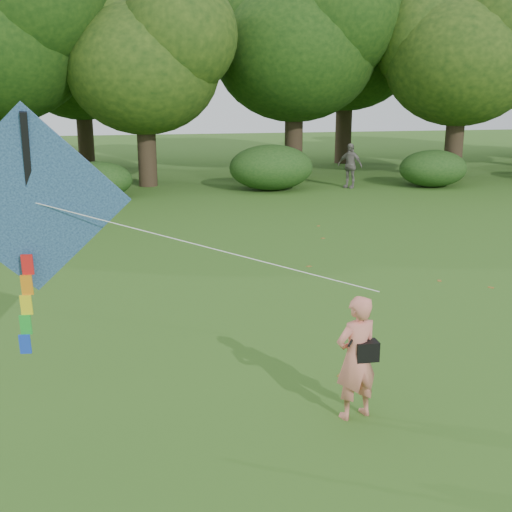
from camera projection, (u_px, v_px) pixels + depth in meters
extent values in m
plane|color=#265114|center=(332.00, 388.00, 9.30)|extent=(100.00, 100.00, 0.00)
imported|color=#E27D6A|center=(356.00, 358.00, 8.30)|extent=(0.70, 0.56, 1.68)
imported|color=#22242D|center=(9.00, 178.00, 25.02)|extent=(0.90, 0.92, 1.50)
imported|color=slate|center=(350.00, 166.00, 27.12)|extent=(1.12, 1.09, 1.89)
cube|color=black|center=(366.00, 351.00, 8.27)|extent=(0.30, 0.20, 0.26)
cylinder|color=black|center=(359.00, 328.00, 8.15)|extent=(0.33, 0.14, 0.47)
cube|color=#293DB4|center=(30.00, 201.00, 7.65)|extent=(2.38, 0.45, 2.35)
cube|color=black|center=(30.00, 201.00, 7.67)|extent=(0.19, 0.59, 2.12)
cylinder|color=white|center=(209.00, 248.00, 7.86)|extent=(4.21, 0.71, 1.19)
cube|color=red|center=(27.00, 265.00, 7.85)|extent=(0.14, 0.06, 0.26)
cube|color=orange|center=(27.00, 285.00, 7.91)|extent=(0.14, 0.06, 0.26)
cube|color=yellow|center=(26.00, 305.00, 7.97)|extent=(0.14, 0.06, 0.26)
cube|color=green|center=(26.00, 325.00, 8.03)|extent=(0.14, 0.06, 0.26)
cube|color=blue|center=(25.00, 344.00, 8.10)|extent=(0.14, 0.06, 0.26)
cylinder|color=#3A2D1E|center=(3.00, 141.00, 27.23)|extent=(0.88, 0.88, 3.85)
cylinder|color=#3A2D1E|center=(147.00, 149.00, 27.49)|extent=(0.80, 0.80, 3.15)
ellipsoid|color=#1E3F11|center=(143.00, 68.00, 26.62)|extent=(6.40, 6.40, 5.44)
cylinder|color=#3A2D1E|center=(294.00, 137.00, 30.61)|extent=(0.86, 0.86, 3.67)
ellipsoid|color=#1E3F11|center=(295.00, 51.00, 29.59)|extent=(7.60, 7.60, 6.46)
cylinder|color=#3A2D1E|center=(454.00, 142.00, 29.57)|extent=(0.83, 0.83, 3.43)
ellipsoid|color=#1E3F11|center=(461.00, 61.00, 28.64)|extent=(6.80, 6.80, 5.78)
cylinder|color=#3A2D1E|center=(85.00, 134.00, 34.00)|extent=(0.84, 0.84, 3.50)
ellipsoid|color=#1E3F11|center=(80.00, 61.00, 33.05)|extent=(7.00, 7.00, 5.95)
cylinder|color=#3A2D1E|center=(344.00, 126.00, 35.57)|extent=(0.90, 0.90, 4.02)
ellipsoid|color=#1E3F11|center=(346.00, 48.00, 34.49)|extent=(7.80, 7.80, 6.63)
ellipsoid|color=#264919|center=(97.00, 180.00, 24.59)|extent=(2.66, 2.09, 1.42)
ellipsoid|color=#264919|center=(271.00, 167.00, 26.59)|extent=(3.50, 2.75, 1.88)
ellipsoid|color=#264919|center=(433.00, 168.00, 27.44)|extent=(2.94, 2.31, 1.58)
cube|color=brown|center=(491.00, 287.00, 13.90)|extent=(0.14, 0.14, 0.01)
cube|color=brown|center=(318.00, 226.00, 19.96)|extent=(0.13, 0.14, 0.01)
cube|color=brown|center=(323.00, 238.00, 18.35)|extent=(0.14, 0.13, 0.01)
cube|color=brown|center=(341.00, 375.00, 9.70)|extent=(0.14, 0.14, 0.01)
cube|color=brown|center=(27.00, 302.00, 12.95)|extent=(0.13, 0.14, 0.01)
cube|color=brown|center=(439.00, 281.00, 14.38)|extent=(0.11, 0.14, 0.01)
cube|color=brown|center=(309.00, 266.00, 15.52)|extent=(0.14, 0.12, 0.01)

